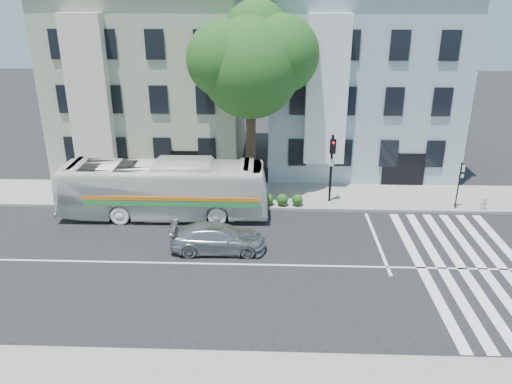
# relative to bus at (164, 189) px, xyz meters

# --- Properties ---
(ground) EXTENTS (120.00, 120.00, 0.00)m
(ground) POSITION_rel_bus_xyz_m (4.54, -5.15, -1.56)
(ground) COLOR black
(ground) RESTS_ON ground
(sidewalk_far) EXTENTS (80.00, 4.00, 0.15)m
(sidewalk_far) POSITION_rel_bus_xyz_m (4.54, 2.85, -1.49)
(sidewalk_far) COLOR gray
(sidewalk_far) RESTS_ON ground
(building_left) EXTENTS (12.00, 10.00, 11.00)m
(building_left) POSITION_rel_bus_xyz_m (-2.46, 9.85, 3.94)
(building_left) COLOR #A2A78C
(building_left) RESTS_ON ground
(building_right) EXTENTS (12.00, 10.00, 11.00)m
(building_right) POSITION_rel_bus_xyz_m (11.54, 9.85, 3.94)
(building_right) COLOR #9BAFB8
(building_right) RESTS_ON ground
(street_tree) EXTENTS (7.30, 5.90, 11.10)m
(street_tree) POSITION_rel_bus_xyz_m (4.60, 3.59, 6.27)
(street_tree) COLOR #2D2116
(street_tree) RESTS_ON ground
(bus) EXTENTS (2.80, 11.25, 3.12)m
(bus) POSITION_rel_bus_xyz_m (0.00, 0.00, 0.00)
(bus) COLOR white
(bus) RESTS_ON ground
(sedan) EXTENTS (1.95, 4.55, 1.31)m
(sedan) POSITION_rel_bus_xyz_m (3.32, -3.86, -0.91)
(sedan) COLOR #ACAFB3
(sedan) RESTS_ON ground
(hedge) EXTENTS (8.15, 4.10, 0.70)m
(hedge) POSITION_rel_bus_xyz_m (3.01, 1.28, -1.06)
(hedge) COLOR #225C1D
(hedge) RESTS_ON sidewalk_far
(traffic_signal) EXTENTS (0.41, 0.53, 4.09)m
(traffic_signal) POSITION_rel_bus_xyz_m (9.14, 1.93, 1.08)
(traffic_signal) COLOR black
(traffic_signal) RESTS_ON ground
(fire_hydrant) EXTENTS (0.44, 0.25, 0.77)m
(fire_hydrant) POSITION_rel_bus_xyz_m (17.59, 1.15, -1.02)
(fire_hydrant) COLOR #B2B2AE
(fire_hydrant) RESTS_ON sidewalk_far
(far_sign_pole) EXTENTS (0.49, 0.17, 2.69)m
(far_sign_pole) POSITION_rel_bus_xyz_m (16.08, 1.29, 0.28)
(far_sign_pole) COLOR black
(far_sign_pole) RESTS_ON sidewalk_far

